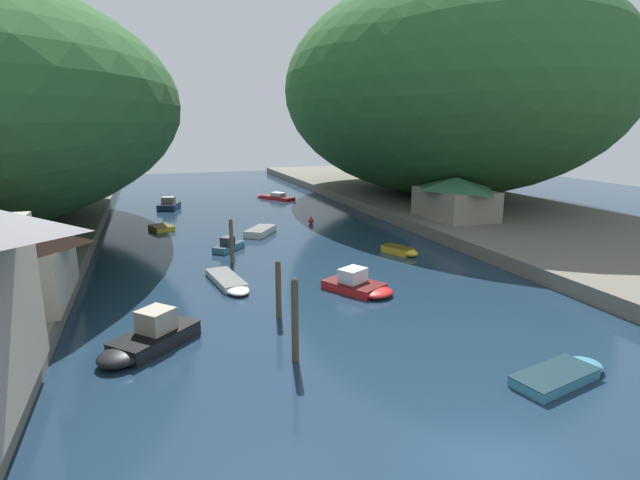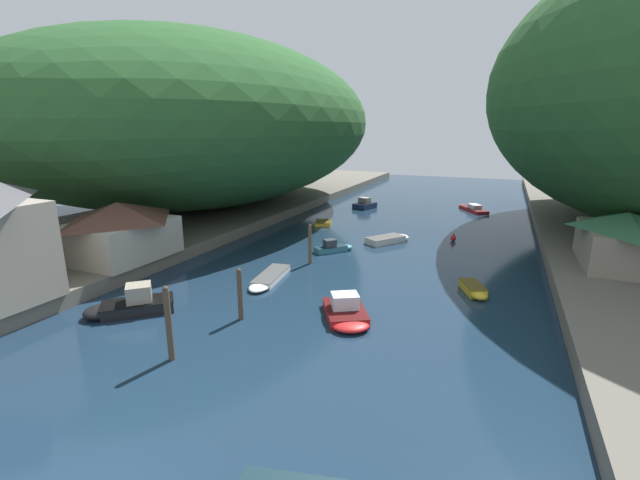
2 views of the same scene
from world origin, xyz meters
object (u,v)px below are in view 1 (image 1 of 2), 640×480
object	(u,v)px
boat_far_right_bank	(147,339)
boat_moored_right	(231,245)
boat_far_upstream	(563,374)
boat_red_skiff	(160,227)
boat_mid_channel	(274,197)
right_bank_cottage	(455,197)
boat_cabin_cruiser	(359,285)
boathouse_shed	(2,260)
boat_small_dinghy	(401,251)
person_on_quay	(26,299)
boat_white_cruiser	(263,230)
boat_yellow_tender	(229,282)
boat_open_rowboat	(170,205)
channel_buoy_near	(311,221)

from	to	relation	value
boat_far_right_bank	boat_moored_right	world-z (taller)	boat_far_right_bank
boat_far_upstream	boat_far_right_bank	distance (m)	17.63
boat_red_skiff	boat_mid_channel	world-z (taller)	boat_mid_channel
right_bank_cottage	boat_moored_right	bearing A→B (deg)	-176.48
boat_cabin_cruiser	boathouse_shed	bearing A→B (deg)	-34.62
right_bank_cottage	boat_red_skiff	world-z (taller)	right_bank_cottage
boat_small_dinghy	boat_mid_channel	distance (m)	31.59
boat_cabin_cruiser	person_on_quay	bearing A→B (deg)	-25.92
boat_far_right_bank	boat_white_cruiser	size ratio (longest dim) A/B	1.02
boat_small_dinghy	person_on_quay	bearing A→B (deg)	-4.18
right_bank_cottage	boat_far_upstream	size ratio (longest dim) A/B	1.69
right_bank_cottage	boat_mid_channel	size ratio (longest dim) A/B	1.29
boat_cabin_cruiser	boat_mid_channel	bearing A→B (deg)	-126.16
boat_yellow_tender	boat_far_right_bank	bearing A→B (deg)	50.04
boat_open_rowboat	boat_small_dinghy	distance (m)	32.05
boat_mid_channel	person_on_quay	bearing A→B (deg)	-149.25
boat_red_skiff	boat_small_dinghy	xyz separation A→B (m)	(17.47, -15.83, 0.06)
boat_cabin_cruiser	boat_yellow_tender	bearing A→B (deg)	-56.77
boat_far_upstream	boathouse_shed	bearing A→B (deg)	-134.51
boat_red_skiff	person_on_quay	distance (m)	24.94
right_bank_cottage	person_on_quay	world-z (taller)	right_bank_cottage
boat_white_cruiser	right_bank_cottage	bearing A→B (deg)	22.46
boathouse_shed	boat_yellow_tender	world-z (taller)	boathouse_shed
boat_red_skiff	boat_yellow_tender	bearing A→B (deg)	-98.16
boat_far_upstream	person_on_quay	distance (m)	23.74
boathouse_shed	boat_far_right_bank	distance (m)	9.25
boat_open_rowboat	boat_cabin_cruiser	world-z (taller)	boat_open_rowboat
boat_far_right_bank	person_on_quay	bearing A→B (deg)	16.23
boathouse_shed	boat_open_rowboat	xyz separation A→B (m)	(9.35, 33.21, -2.80)
boat_mid_channel	boat_white_cruiser	size ratio (longest dim) A/B	1.30
boat_white_cruiser	channel_buoy_near	world-z (taller)	channel_buoy_near
right_bank_cottage	boat_cabin_cruiser	size ratio (longest dim) A/B	1.68
person_on_quay	boat_small_dinghy	bearing A→B (deg)	-61.94
boat_small_dinghy	boat_yellow_tender	bearing A→B (deg)	-9.71
right_bank_cottage	channel_buoy_near	size ratio (longest dim) A/B	10.32
boat_red_skiff	boat_cabin_cruiser	world-z (taller)	boat_cabin_cruiser
channel_buoy_near	boat_small_dinghy	bearing A→B (deg)	-78.31
right_bank_cottage	boat_far_upstream	distance (m)	29.46
boat_white_cruiser	channel_buoy_near	size ratio (longest dim) A/B	6.13
boat_small_dinghy	boat_cabin_cruiser	size ratio (longest dim) A/B	0.69
right_bank_cottage	boat_moored_right	xyz separation A→B (m)	(-21.71, -1.33, -2.72)
boathouse_shed	boat_mid_channel	size ratio (longest dim) A/B	1.22
right_bank_cottage	boat_far_right_bank	world-z (taller)	right_bank_cottage
boat_moored_right	person_on_quay	distance (m)	18.33
boat_open_rowboat	boat_mid_channel	bearing A→B (deg)	33.74
boat_moored_right	person_on_quay	xyz separation A→B (m)	(-11.65, -14.05, 1.66)
boat_small_dinghy	channel_buoy_near	size ratio (longest dim) A/B	4.20
right_bank_cottage	boat_white_cruiser	bearing A→B (deg)	167.88
boat_open_rowboat	boat_white_cruiser	distance (m)	18.33
boathouse_shed	boat_red_skiff	world-z (taller)	boathouse_shed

